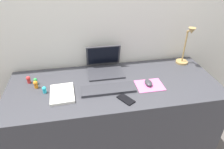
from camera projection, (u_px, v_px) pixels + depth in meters
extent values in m
plane|color=#59514C|center=(114.00, 146.00, 2.01)|extent=(6.00, 6.00, 0.00)
cube|color=silver|center=(106.00, 54.00, 1.89)|extent=(2.87, 0.05, 1.65)
cube|color=#38383D|center=(114.00, 118.00, 1.81)|extent=(1.67, 0.67, 0.74)
cube|color=#333338|center=(106.00, 73.00, 1.75)|extent=(0.30, 0.21, 0.01)
cube|color=#333338|center=(103.00, 55.00, 1.81)|extent=(0.30, 0.06, 0.20)
cube|color=black|center=(103.00, 56.00, 1.80)|extent=(0.27, 0.05, 0.17)
cube|color=#333338|center=(108.00, 89.00, 1.54)|extent=(0.41, 0.13, 0.02)
cube|color=pink|center=(150.00, 85.00, 1.60)|extent=(0.21, 0.17, 0.00)
ellipsoid|color=#333338|center=(148.00, 83.00, 1.60)|extent=(0.06, 0.10, 0.03)
cube|color=black|center=(126.00, 99.00, 1.44)|extent=(0.12, 0.14, 0.01)
cylinder|color=#A5844C|center=(182.00, 62.00, 1.92)|extent=(0.11, 0.11, 0.02)
cylinder|color=#A5844C|center=(185.00, 46.00, 1.83)|extent=(0.01, 0.01, 0.30)
cylinder|color=#A5844C|center=(190.00, 31.00, 1.73)|extent=(0.01, 0.09, 0.07)
cone|color=#A5844C|center=(192.00, 31.00, 1.70)|extent=(0.06, 0.06, 0.05)
cube|color=silver|center=(62.00, 94.00, 1.49)|extent=(0.18, 0.25, 0.02)
cylinder|color=orange|center=(36.00, 86.00, 1.57)|extent=(0.03, 0.03, 0.03)
sphere|color=orange|center=(35.00, 83.00, 1.55)|extent=(0.03, 0.03, 0.03)
cylinder|color=green|center=(36.00, 83.00, 1.61)|extent=(0.03, 0.03, 0.03)
sphere|color=green|center=(35.00, 80.00, 1.60)|extent=(0.03, 0.03, 0.03)
cylinder|color=red|center=(29.00, 81.00, 1.62)|extent=(0.03, 0.03, 0.03)
sphere|color=red|center=(28.00, 78.00, 1.61)|extent=(0.03, 0.03, 0.03)
cylinder|color=#28B7CC|center=(45.00, 91.00, 1.51)|extent=(0.03, 0.03, 0.03)
sphere|color=#28B7CC|center=(44.00, 88.00, 1.50)|extent=(0.03, 0.03, 0.03)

